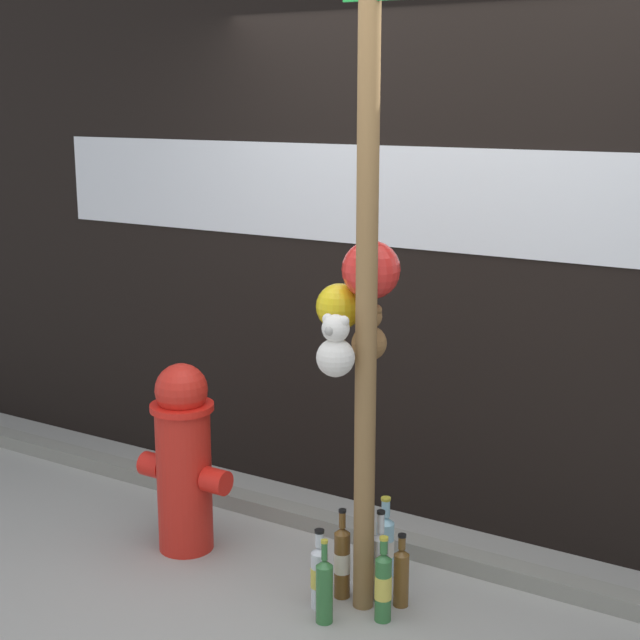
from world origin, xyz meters
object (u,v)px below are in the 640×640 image
bottle_2 (385,544)px  bottle_1 (401,575)px  bottle_4 (319,575)px  memorial_post (364,226)px  bottle_0 (380,565)px  fire_hydrant (184,457)px  bottle_3 (324,589)px  bottle_6 (383,585)px  bottle_5 (342,561)px

bottle_2 → bottle_1: bearing=-47.5°
bottle_2 → bottle_4: (-0.10, -0.39, -0.00)m
memorial_post → bottle_0: (0.08, 0.03, -1.44)m
fire_hydrant → bottle_1: (1.11, 0.06, -0.32)m
bottle_1 → bottle_4: bottle_4 is taller
memorial_post → bottle_2: bearing=91.7°
bottle_1 → bottle_4: size_ratio=0.92×
bottle_0 → bottle_3: 0.30m
memorial_post → bottle_3: memorial_post is taller
bottle_3 → bottle_4: bottle_3 is taller
bottle_2 → bottle_3: 0.48m
memorial_post → bottle_2: memorial_post is taller
bottle_4 → bottle_6: bottle_6 is taller
bottle_2 → bottle_4: 0.40m
bottle_0 → bottle_3: size_ratio=1.13×
bottle_4 → bottle_0: bearing=45.0°
bottle_1 → bottle_4: 0.34m
bottle_0 → bottle_5: bearing=-157.6°
bottle_0 → bottle_3: bottle_0 is taller
memorial_post → bottle_3: 1.48m
memorial_post → fire_hydrant: (-0.94, -0.02, -1.14)m
bottle_2 → bottle_3: size_ratio=1.03×
bottle_4 → bottle_6: 0.28m
bottle_2 → bottle_6: bottle_2 is taller
bottle_0 → memorial_post: bearing=-156.8°
fire_hydrant → bottle_0: (1.01, 0.05, -0.29)m
memorial_post → bottle_0: memorial_post is taller
bottle_2 → bottle_4: size_ratio=1.06×
bottle_4 → bottle_5: (0.04, 0.12, 0.02)m
fire_hydrant → bottle_1: 1.16m
fire_hydrant → bottle_5: (0.86, -0.01, -0.29)m
bottle_4 → bottle_5: 0.13m
memorial_post → bottle_5: 1.44m
bottle_3 → bottle_4: (-0.08, 0.09, 0.00)m
bottle_2 → bottle_5: 0.27m
bottle_6 → memorial_post: bearing=147.2°
fire_hydrant → bottle_3: bearing=-13.8°
bottle_0 → bottle_4: 0.26m
fire_hydrant → bottle_2: fire_hydrant is taller
bottle_3 → bottle_6: size_ratio=0.98×
bottle_4 → bottle_3: bearing=-48.5°
bottle_2 → bottle_4: bottle_2 is taller
bottle_3 → memorial_post: bearing=82.7°
bottle_0 → bottle_5: size_ratio=1.01×
fire_hydrant → memorial_post: bearing=1.3°
bottle_3 → bottle_6: bearing=34.7°
bottle_2 → bottle_6: (0.17, -0.34, 0.01)m
bottle_2 → bottle_5: (-0.07, -0.27, 0.02)m
bottle_4 → memorial_post: bearing=54.4°
memorial_post → bottle_4: bearing=-125.6°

